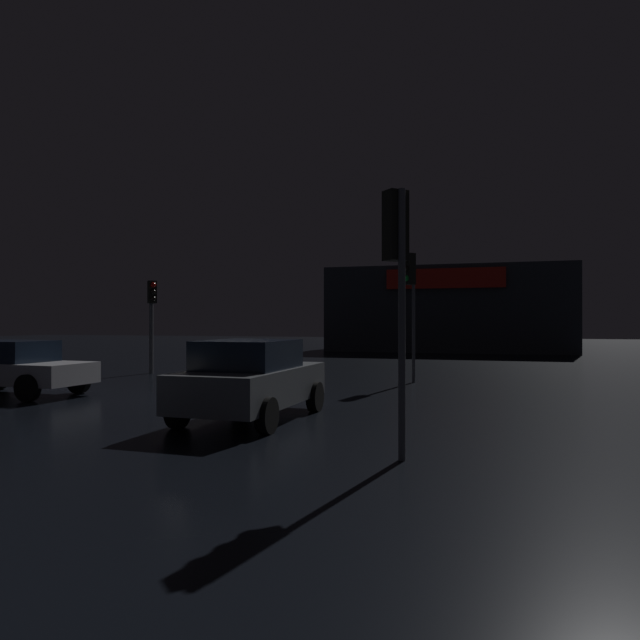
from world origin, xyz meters
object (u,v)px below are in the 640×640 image
at_px(traffic_signal_main, 396,254).
at_px(traffic_signal_cross_left, 410,284).
at_px(store_building, 449,310).
at_px(traffic_signal_opposite, 152,309).
at_px(car_crossing, 251,379).
at_px(car_near, 11,367).

relative_size(traffic_signal_main, traffic_signal_cross_left, 0.92).
xyz_separation_m(store_building, traffic_signal_main, (1.52, -33.19, 0.15)).
bearing_deg(traffic_signal_opposite, traffic_signal_cross_left, -2.91).
xyz_separation_m(traffic_signal_main, car_crossing, (-3.44, 2.52, -2.20)).
height_order(traffic_signal_main, car_crossing, traffic_signal_main).
height_order(traffic_signal_main, traffic_signal_opposite, traffic_signal_main).
bearing_deg(traffic_signal_opposite, car_crossing, -47.25).
xyz_separation_m(traffic_signal_main, traffic_signal_cross_left, (-1.23, 10.70, 0.27)).
relative_size(store_building, traffic_signal_opposite, 4.46).
distance_m(traffic_signal_main, car_near, 12.44).
distance_m(store_building, traffic_signal_cross_left, 22.50).
bearing_deg(store_building, car_near, -108.98).
xyz_separation_m(car_near, car_crossing, (8.02, -1.78, 0.07)).
xyz_separation_m(traffic_signal_opposite, traffic_signal_cross_left, (10.25, -0.52, 0.76)).
bearing_deg(store_building, traffic_signal_main, -87.38).
relative_size(store_building, car_crossing, 3.87).
bearing_deg(traffic_signal_main, store_building, 92.62).
bearing_deg(traffic_signal_opposite, car_near, -89.78).
height_order(traffic_signal_cross_left, car_crossing, traffic_signal_cross_left).
xyz_separation_m(traffic_signal_opposite, car_near, (0.03, -6.92, -1.77)).
distance_m(traffic_signal_opposite, traffic_signal_cross_left, 10.29).
xyz_separation_m(store_building, car_crossing, (-1.92, -30.68, -2.05)).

